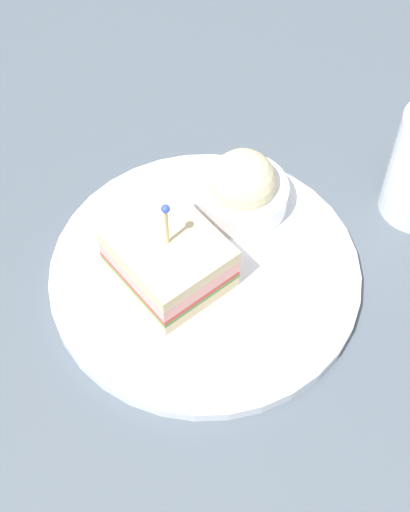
{
  "coord_description": "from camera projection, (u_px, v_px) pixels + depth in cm",
  "views": [
    {
      "loc": [
        21.84,
        -28.8,
        54.53
      ],
      "look_at": [
        0.0,
        0.0,
        3.14
      ],
      "focal_mm": 52.91,
      "sensor_mm": 36.0,
      "label": 1
    }
  ],
  "objects": [
    {
      "name": "ground_plane",
      "position": [
        205.0,
        283.0,
        0.66
      ],
      "size": [
        93.98,
        93.98,
        2.0
      ],
      "primitive_type": "cube",
      "color": "#4C5660"
    },
    {
      "name": "plate",
      "position": [
        205.0,
        273.0,
        0.65
      ],
      "size": [
        26.69,
        26.69,
        1.14
      ],
      "primitive_type": "cylinder",
      "color": "white",
      "rests_on": "ground_plane"
    },
    {
      "name": "sandwich_half_center",
      "position": [
        169.0,
        259.0,
        0.62
      ],
      "size": [
        10.56,
        9.69,
        9.34
      ],
      "color": "beige",
      "rests_on": "plate"
    },
    {
      "name": "coleslaw_bowl",
      "position": [
        242.0,
        188.0,
        0.67
      ],
      "size": [
        8.29,
        8.29,
        5.97
      ],
      "color": "white",
      "rests_on": "plate"
    }
  ]
}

